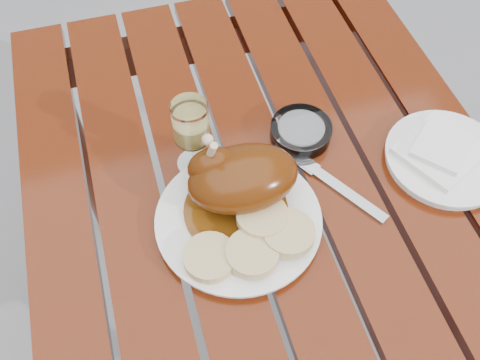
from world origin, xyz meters
name	(u,v)px	position (x,y,z in m)	size (l,w,h in m)	color
table	(274,313)	(0.00, 0.00, 0.38)	(0.80, 1.20, 0.75)	#65260C
dinner_plate	(238,221)	(-0.07, 0.03, 0.76)	(0.26, 0.26, 0.02)	white
roast_duck	(238,178)	(-0.06, 0.07, 0.81)	(0.19, 0.17, 0.13)	#5A300A
bread_dumplings	(253,240)	(-0.06, -0.02, 0.78)	(0.20, 0.13, 0.03)	#E5C18B
wine_glass	(192,137)	(-0.11, 0.16, 0.82)	(0.06, 0.06, 0.14)	#CEBB5D
side_plate	(446,158)	(0.30, 0.05, 0.76)	(0.21, 0.21, 0.02)	white
napkin	(440,150)	(0.29, 0.06, 0.77)	(0.13, 0.12, 0.01)	white
ashtray	(301,131)	(0.09, 0.17, 0.76)	(0.11, 0.11, 0.03)	#B2B7BC
fork	(228,242)	(-0.10, 0.00, 0.75)	(0.02, 0.16, 0.01)	gray
knife	(337,186)	(0.11, 0.05, 0.75)	(0.02, 0.19, 0.01)	gray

